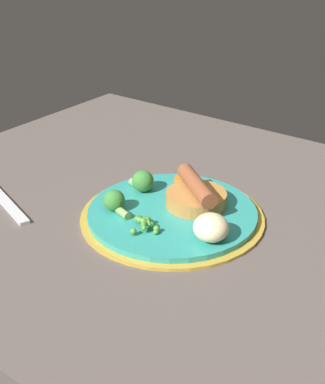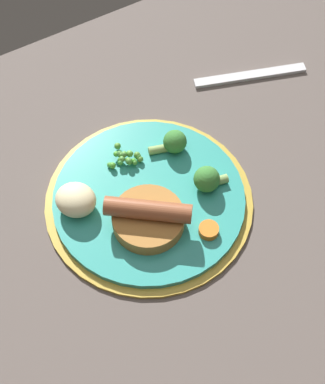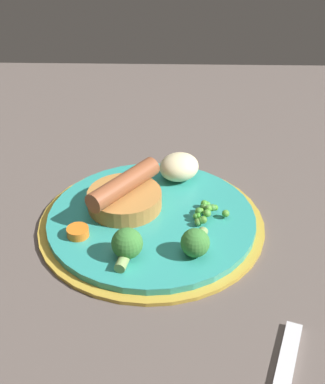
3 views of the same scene
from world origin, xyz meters
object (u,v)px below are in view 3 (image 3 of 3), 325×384
object	(u,v)px
dinner_plate	(152,221)
broccoli_floret_near	(127,245)
sausage_pudding	(125,195)
pea_pile	(206,212)
broccoli_floret_far	(196,242)
potato_chunk_0	(179,167)
carrot_slice_1	(78,232)

from	to	relation	value
dinner_plate	broccoli_floret_near	world-z (taller)	broccoli_floret_near
sausage_pudding	pea_pile	bearing A→B (deg)	-65.54
dinner_plate	broccoli_floret_far	size ratio (longest dim) A/B	5.20
potato_chunk_0	broccoli_floret_far	bearing A→B (deg)	-173.37
sausage_pudding	broccoli_floret_near	bearing A→B (deg)	-137.56
broccoli_floret_far	carrot_slice_1	bearing A→B (deg)	-84.39
broccoli_floret_far	carrot_slice_1	world-z (taller)	broccoli_floret_far
dinner_plate	broccoli_floret_far	xyz separation A→B (cm)	(-7.05, -5.38, 2.42)
carrot_slice_1	dinner_plate	bearing A→B (deg)	-64.49
broccoli_floret_far	potato_chunk_0	world-z (taller)	potato_chunk_0
potato_chunk_0	pea_pile	bearing A→B (deg)	-160.16
pea_pile	potato_chunk_0	distance (cm)	9.99
dinner_plate	broccoli_floret_far	bearing A→B (deg)	-142.69
broccoli_floret_far	potato_chunk_0	bearing A→B (deg)	-156.13
sausage_pudding	broccoli_floret_far	size ratio (longest dim) A/B	1.92
broccoli_floret_far	carrot_slice_1	size ratio (longest dim) A/B	2.06
broccoli_floret_near	dinner_plate	bearing A→B (deg)	-5.03
broccoli_floret_near	broccoli_floret_far	distance (cm)	7.86
pea_pile	broccoli_floret_near	distance (cm)	12.09
broccoli_floret_far	potato_chunk_0	distance (cm)	16.34
carrot_slice_1	broccoli_floret_far	bearing A→B (deg)	-101.63
dinner_plate	potato_chunk_0	distance (cm)	10.18
broccoli_floret_near	carrot_slice_1	world-z (taller)	broccoli_floret_near
dinner_plate	broccoli_floret_far	world-z (taller)	broccoli_floret_far
sausage_pudding	pea_pile	distance (cm)	10.57
dinner_plate	potato_chunk_0	world-z (taller)	potato_chunk_0
dinner_plate	pea_pile	xyz separation A→B (cm)	(-0.19, -6.87, 1.78)
potato_chunk_0	carrot_slice_1	size ratio (longest dim) A/B	2.09
dinner_plate	potato_chunk_0	bearing A→B (deg)	-20.83
potato_chunk_0	carrot_slice_1	xyz separation A→B (cm)	(-13.33, 12.20, -1.31)
sausage_pudding	carrot_slice_1	xyz separation A→B (cm)	(-6.22, 5.28, -1.22)
pea_pile	broccoli_floret_far	distance (cm)	7.06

